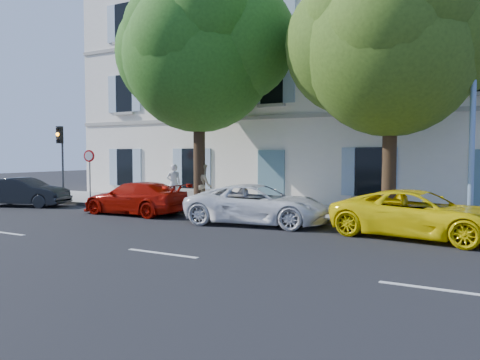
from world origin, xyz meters
The scene contains 15 objects.
ground centered at (0.00, 0.00, 0.00)m, with size 90.00×90.00×0.00m, color black.
sidewalk centered at (0.00, 4.45, 0.07)m, with size 36.00×4.50×0.15m, color #A09E96.
kerb centered at (0.00, 2.28, 0.08)m, with size 36.00×0.16×0.16m, color #9E998E.
building centered at (0.00, 10.20, 6.00)m, with size 28.00×7.00×12.00m, color white.
car_dark_sedan centered at (-11.54, 0.84, 0.64)m, with size 1.35×3.87×1.27m, color black.
car_red_coupe centered at (-5.37, 1.11, 0.63)m, with size 1.77×4.34×1.26m, color #A60E04.
car_white_coupe centered at (-0.11, 1.16, 0.66)m, with size 2.20×4.77×1.32m, color white.
car_yellow_supercar centered at (4.97, 1.09, 0.66)m, with size 2.21×4.78×1.33m, color yellow.
tree_left centered at (-3.95, 3.42, 6.26)m, with size 6.12×6.12×9.49m.
tree_right centered at (3.75, 2.97, 5.67)m, with size 5.58×5.58×8.60m.
traffic_light centered at (-11.64, 2.92, 2.69)m, with size 0.29×0.40×3.51m.
road_sign centered at (-9.43, 2.64, 1.85)m, with size 0.54×0.16×2.36m.
street_lamp centered at (6.15, 2.45, 4.81)m, with size 0.31×1.76×8.23m.
pedestrian_a centered at (-5.81, 4.14, 1.02)m, with size 0.63×0.42×1.74m, color silver.
pedestrian_b centered at (-3.84, 3.53, 1.05)m, with size 0.87×0.68×1.79m, color tan.
Camera 1 is at (6.86, -12.60, 2.34)m, focal length 35.00 mm.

